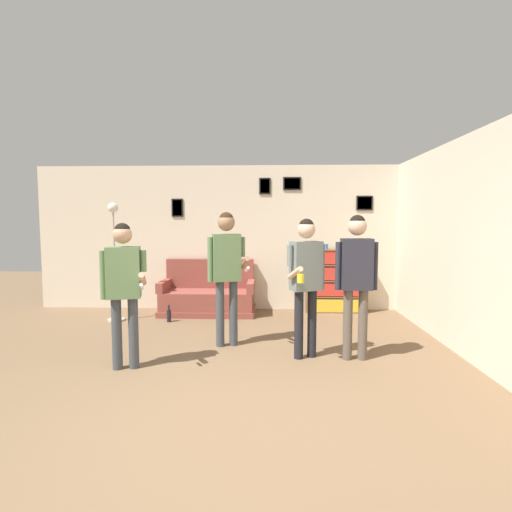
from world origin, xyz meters
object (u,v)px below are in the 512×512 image
at_px(person_player_foreground_left, 124,280).
at_px(bottle_on_floor, 169,315).
at_px(person_player_foreground_center, 227,263).
at_px(couch, 208,296).
at_px(person_watcher_holding_cup, 306,273).
at_px(person_spectator_near_bookshelf, 356,271).
at_px(floor_lamp, 114,250).
at_px(bookshelf, 335,281).
at_px(drinking_cup, 326,247).

xyz_separation_m(person_player_foreground_left, bottle_on_floor, (-0.05, 2.11, -0.89)).
bearing_deg(person_player_foreground_center, couch, 106.13).
distance_m(person_watcher_holding_cup, person_spectator_near_bookshelf, 0.59).
relative_size(floor_lamp, person_player_foreground_left, 1.20).
relative_size(person_player_foreground_left, person_player_foreground_center, 0.92).
height_order(person_spectator_near_bookshelf, bottle_on_floor, person_spectator_near_bookshelf).
relative_size(person_player_foreground_left, person_spectator_near_bookshelf, 0.95).
bearing_deg(bookshelf, drinking_cup, 179.99).
height_order(bottle_on_floor, drinking_cup, drinking_cup).
xyz_separation_m(person_player_foreground_center, person_watcher_holding_cup, (1.01, -0.43, -0.07)).
distance_m(bookshelf, person_player_foreground_left, 4.12).
bearing_deg(bookshelf, couch, -175.33).
xyz_separation_m(floor_lamp, person_spectator_near_bookshelf, (3.60, -1.76, -0.12)).
xyz_separation_m(couch, person_player_foreground_left, (-0.50, -2.78, 0.70)).
height_order(couch, person_watcher_holding_cup, person_watcher_holding_cup).
height_order(floor_lamp, drinking_cup, floor_lamp).
bearing_deg(bottle_on_floor, floor_lamp, 177.04).
bearing_deg(couch, person_player_foreground_center, -73.87).
xyz_separation_m(couch, bookshelf, (2.32, 0.19, 0.27)).
xyz_separation_m(couch, person_spectator_near_bookshelf, (2.15, -2.38, 0.76)).
relative_size(couch, bookshelf, 1.45).
bearing_deg(couch, person_spectator_near_bookshelf, -47.96).
relative_size(person_watcher_holding_cup, bottle_on_floor, 5.99).
relative_size(person_player_foreground_center, drinking_cup, 18.66).
relative_size(person_watcher_holding_cup, person_spectator_near_bookshelf, 0.98).
distance_m(floor_lamp, person_watcher_holding_cup, 3.47).
distance_m(person_player_foreground_left, drinking_cup, 3.98).
bearing_deg(bottle_on_floor, bookshelf, 16.64).
relative_size(couch, person_spectator_near_bookshelf, 0.97).
xyz_separation_m(bookshelf, drinking_cup, (-0.18, 0.00, 0.63)).
distance_m(person_spectator_near_bookshelf, bottle_on_floor, 3.34).
bearing_deg(bottle_on_floor, drinking_cup, 17.70).
relative_size(couch, bottle_on_floor, 5.96).
xyz_separation_m(person_watcher_holding_cup, person_spectator_near_bookshelf, (0.59, -0.04, 0.03)).
relative_size(person_player_foreground_left, bottle_on_floor, 5.81).
distance_m(bookshelf, floor_lamp, 3.91).
xyz_separation_m(person_player_foreground_left, drinking_cup, (2.64, 2.97, 0.20)).
distance_m(person_player_foreground_left, person_watcher_holding_cup, 2.10).
bearing_deg(person_watcher_holding_cup, person_player_foreground_left, -167.94).
bearing_deg(bottle_on_floor, person_player_foreground_left, -88.59).
height_order(floor_lamp, person_player_foreground_center, floor_lamp).
height_order(person_watcher_holding_cup, drinking_cup, person_watcher_holding_cup).
height_order(floor_lamp, person_player_foreground_left, floor_lamp).
distance_m(floor_lamp, person_player_foreground_left, 2.37).
bearing_deg(bookshelf, person_spectator_near_bookshelf, -93.84).
xyz_separation_m(couch, floor_lamp, (-1.46, -0.62, 0.88)).
bearing_deg(couch, person_player_foreground_left, -100.18).
height_order(person_player_foreground_center, drinking_cup, person_player_foreground_center).
xyz_separation_m(floor_lamp, person_watcher_holding_cup, (3.01, -1.72, -0.15)).
bearing_deg(couch, person_watcher_holding_cup, -56.34).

